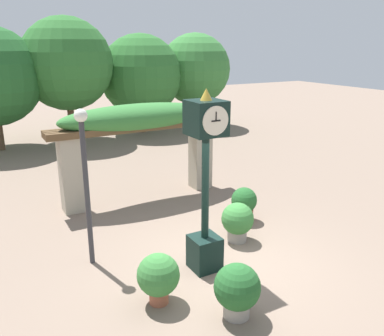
{
  "coord_description": "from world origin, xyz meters",
  "views": [
    {
      "loc": [
        -3.95,
        -5.92,
        4.17
      ],
      "look_at": [
        -0.37,
        0.56,
        1.9
      ],
      "focal_mm": 38.0,
      "sensor_mm": 36.0,
      "label": 1
    }
  ],
  "objects_px": {
    "potted_plant_far_right": "(238,221)",
    "potted_plant_far_left": "(158,276)",
    "potted_plant_near_left": "(237,289)",
    "potted_plant_near_right": "(244,203)",
    "pedestal_clock": "(205,180)",
    "lamp_post": "(85,170)"
  },
  "relations": [
    {
      "from": "lamp_post",
      "to": "potted_plant_near_right",
      "type": "bearing_deg",
      "value": 2.64
    },
    {
      "from": "pedestal_clock",
      "to": "potted_plant_far_left",
      "type": "xyz_separation_m",
      "value": [
        -1.23,
        -0.58,
        -1.29
      ]
    },
    {
      "from": "potted_plant_near_left",
      "to": "potted_plant_near_right",
      "type": "xyz_separation_m",
      "value": [
        2.26,
        2.93,
        -0.04
      ]
    },
    {
      "from": "potted_plant_far_left",
      "to": "lamp_post",
      "type": "xyz_separation_m",
      "value": [
        -0.61,
        1.84,
        1.43
      ]
    },
    {
      "from": "pedestal_clock",
      "to": "potted_plant_far_left",
      "type": "distance_m",
      "value": 1.88
    },
    {
      "from": "potted_plant_near_right",
      "to": "potted_plant_far_right",
      "type": "distance_m",
      "value": 1.1
    },
    {
      "from": "potted_plant_far_right",
      "to": "potted_plant_far_left",
      "type": "bearing_deg",
      "value": -153.56
    },
    {
      "from": "pedestal_clock",
      "to": "potted_plant_near_left",
      "type": "distance_m",
      "value": 2.0
    },
    {
      "from": "pedestal_clock",
      "to": "lamp_post",
      "type": "height_order",
      "value": "pedestal_clock"
    },
    {
      "from": "pedestal_clock",
      "to": "lamp_post",
      "type": "bearing_deg",
      "value": 145.61
    },
    {
      "from": "potted_plant_near_left",
      "to": "potted_plant_far_left",
      "type": "bearing_deg",
      "value": 135.65
    },
    {
      "from": "potted_plant_far_right",
      "to": "lamp_post",
      "type": "distance_m",
      "value": 3.44
    },
    {
      "from": "potted_plant_far_left",
      "to": "potted_plant_far_right",
      "type": "xyz_separation_m",
      "value": [
        2.44,
        1.21,
        -0.02
      ]
    },
    {
      "from": "potted_plant_near_right",
      "to": "potted_plant_far_left",
      "type": "distance_m",
      "value": 3.78
    },
    {
      "from": "potted_plant_far_left",
      "to": "potted_plant_far_right",
      "type": "distance_m",
      "value": 2.72
    },
    {
      "from": "pedestal_clock",
      "to": "potted_plant_near_left",
      "type": "height_order",
      "value": "pedestal_clock"
    },
    {
      "from": "potted_plant_far_right",
      "to": "lamp_post",
      "type": "bearing_deg",
      "value": 168.4
    },
    {
      "from": "potted_plant_near_left",
      "to": "potted_plant_far_left",
      "type": "height_order",
      "value": "potted_plant_near_left"
    },
    {
      "from": "potted_plant_near_right",
      "to": "pedestal_clock",
      "type": "bearing_deg",
      "value": -143.78
    },
    {
      "from": "lamp_post",
      "to": "pedestal_clock",
      "type": "bearing_deg",
      "value": -34.39
    },
    {
      "from": "potted_plant_near_right",
      "to": "lamp_post",
      "type": "distance_m",
      "value": 4.09
    },
    {
      "from": "pedestal_clock",
      "to": "potted_plant_near_right",
      "type": "relative_size",
      "value": 4.06
    }
  ]
}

